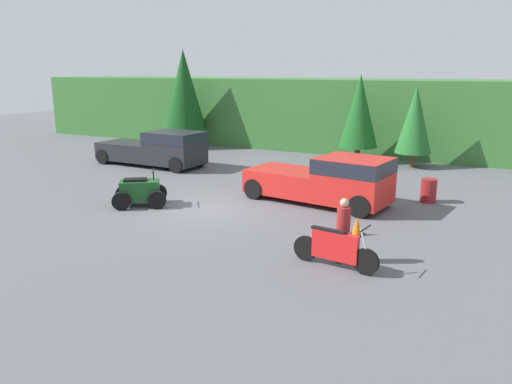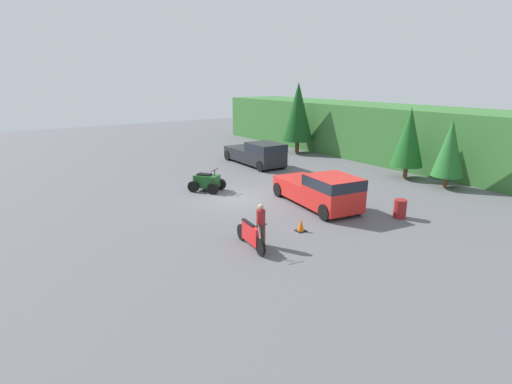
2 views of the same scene
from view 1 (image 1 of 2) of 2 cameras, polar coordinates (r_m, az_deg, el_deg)
name	(u,v)px [view 1 (image 1 of 2)]	position (r m, az deg, el deg)	size (l,w,h in m)	color
ground_plane	(203,209)	(17.91, -6.03, -1.93)	(80.00, 80.00, 0.00)	#5B5B60
hillside_backdrop	(342,114)	(31.96, 9.84, 8.79)	(44.00, 6.00, 4.25)	#387033
tree_left	(184,91)	(31.88, -8.22, 11.41)	(2.66, 2.66, 6.05)	brown
tree_mid_left	(359,111)	(26.99, 11.73, 9.02)	(2.02, 2.02, 4.60)	brown
tree_mid_right	(415,120)	(26.30, 17.70, 7.86)	(1.79, 1.79, 4.07)	brown
pickup_truck_red	(330,179)	(18.40, 8.43, 1.50)	(5.61, 2.85, 1.82)	red
pickup_truck_second	(159,148)	(25.97, -11.01, 5.00)	(5.90, 2.34, 1.82)	#232328
dirt_bike	(335,249)	(12.69, 9.02, -6.43)	(2.31, 0.60, 1.19)	black
quad_atv	(140,192)	(18.61, -13.13, 0.02)	(2.26, 2.11, 1.30)	black
rider_person	(343,228)	(12.94, 9.94, -4.05)	(0.46, 0.46, 1.70)	brown
traffic_cone	(357,227)	(15.31, 11.46, -3.92)	(0.42, 0.42, 0.55)	black
steel_barrel	(429,191)	(19.72, 19.12, 0.16)	(0.58, 0.58, 0.88)	maroon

